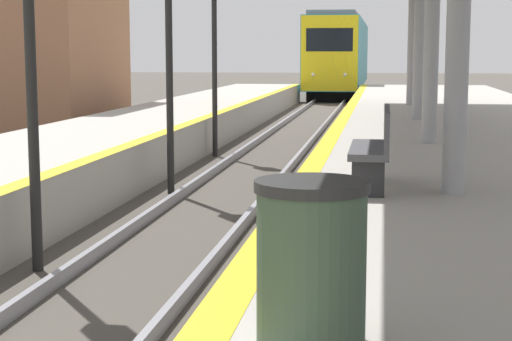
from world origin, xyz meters
TOP-DOWN VIEW (x-y plane):
  - train at (0.00, 48.92)m, footprint 2.76×20.57m
  - signal_mid at (-1.00, 12.15)m, footprint 0.36×0.31m
  - signal_far at (-1.29, 17.49)m, footprint 0.36×0.31m
  - trash_bin at (2.24, 2.43)m, footprint 0.61×0.61m
  - bench at (2.52, 7.85)m, footprint 0.44×1.66m

SIDE VIEW (x-z plane):
  - trash_bin at x=2.24m, z-range 0.87..1.75m
  - bench at x=2.52m, z-range 0.89..1.81m
  - train at x=0.00m, z-range 0.04..4.46m
  - signal_mid at x=-1.00m, z-range 0.91..5.51m
  - signal_far at x=-1.29m, z-range 0.91..5.51m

